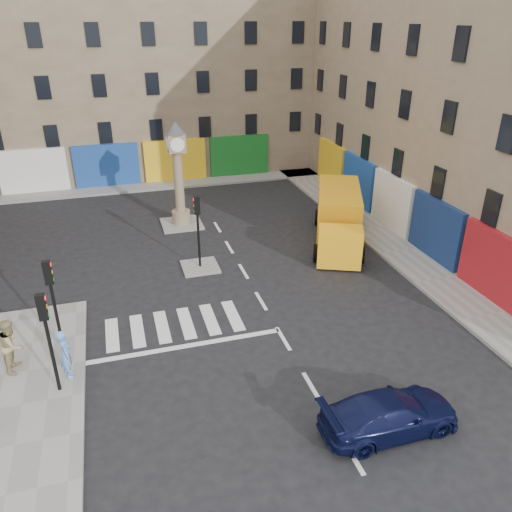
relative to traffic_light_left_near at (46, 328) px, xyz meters
name	(u,v)px	position (x,y,z in m)	size (l,w,h in m)	color
ground	(292,353)	(8.30, -0.20, -2.62)	(120.00, 120.00, 0.00)	black
sidewalk_right	(371,229)	(17.00, 9.80, -2.55)	(2.60, 30.00, 0.15)	gray
sidewalk_far	(138,187)	(4.30, 22.00, -2.55)	(32.00, 2.40, 0.15)	gray
island_near	(200,267)	(6.30, 7.80, -2.56)	(1.80, 1.80, 0.12)	gray
island_far	(182,224)	(6.30, 13.80, -2.56)	(2.40, 2.40, 0.12)	gray
building_right	(486,86)	(23.30, 9.80, 5.38)	(10.00, 30.00, 16.00)	#937F60
building_far	(120,59)	(4.30, 27.80, 5.88)	(32.00, 10.00, 17.00)	#8A755C
traffic_light_left_near	(46,328)	(0.00, 0.00, 0.00)	(0.28, 0.22, 3.70)	black
traffic_light_left_far	(52,292)	(0.00, 2.40, 0.00)	(0.28, 0.22, 3.70)	black
traffic_light_island	(198,220)	(6.30, 7.80, -0.03)	(0.28, 0.22, 3.70)	black
clock_pillar	(178,168)	(6.30, 13.80, 0.93)	(1.20, 1.20, 6.10)	#937F60
navy_sedan	(390,414)	(9.81, -4.65, -1.98)	(1.79, 4.39, 1.27)	black
yellow_van	(338,217)	(14.45, 9.09, -1.25)	(5.09, 7.83, 2.75)	#FFAA15
pedestrian_blue	(66,354)	(0.30, 0.68, -1.55)	(0.67, 0.44, 1.84)	#6397E2
pedestrian_tan	(12,345)	(-1.51, 1.64, -1.47)	(0.98, 0.76, 2.01)	tan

